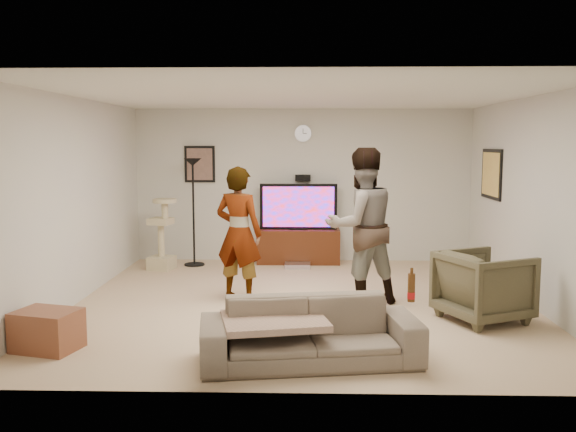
{
  "coord_description": "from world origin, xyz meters",
  "views": [
    {
      "loc": [
        0.02,
        -7.35,
        1.95
      ],
      "look_at": [
        -0.18,
        0.2,
        1.05
      ],
      "focal_mm": 38.28,
      "sensor_mm": 36.0,
      "label": 1
    }
  ],
  "objects_px": {
    "person_right": "(361,226)",
    "sofa": "(310,332)",
    "tv_stand": "(298,246)",
    "side_table": "(47,330)",
    "cat_tree": "(161,234)",
    "armchair": "(484,286)",
    "beer_bottle": "(411,288)",
    "person_left": "(239,233)",
    "floor_lamp": "(193,213)",
    "tv": "(298,207)"
  },
  "relations": [
    {
      "from": "person_right",
      "to": "sofa",
      "type": "distance_m",
      "value": 2.28
    },
    {
      "from": "tv_stand",
      "to": "side_table",
      "type": "height_order",
      "value": "tv_stand"
    },
    {
      "from": "cat_tree",
      "to": "side_table",
      "type": "xyz_separation_m",
      "value": [
        -0.22,
        -3.74,
        -0.36
      ]
    },
    {
      "from": "sofa",
      "to": "person_right",
      "type": "bearing_deg",
      "value": 64.64
    },
    {
      "from": "sofa",
      "to": "armchair",
      "type": "height_order",
      "value": "armchair"
    },
    {
      "from": "person_right",
      "to": "side_table",
      "type": "xyz_separation_m",
      "value": [
        -3.11,
        -1.81,
        -0.76
      ]
    },
    {
      "from": "tv_stand",
      "to": "beer_bottle",
      "type": "relative_size",
      "value": 5.34
    },
    {
      "from": "sofa",
      "to": "beer_bottle",
      "type": "relative_size",
      "value": 7.71
    },
    {
      "from": "cat_tree",
      "to": "tv_stand",
      "type": "bearing_deg",
      "value": 14.85
    },
    {
      "from": "person_left",
      "to": "person_right",
      "type": "bearing_deg",
      "value": -164.59
    },
    {
      "from": "person_left",
      "to": "armchair",
      "type": "distance_m",
      "value": 2.95
    },
    {
      "from": "cat_tree",
      "to": "person_right",
      "type": "relative_size",
      "value": 0.58
    },
    {
      "from": "person_left",
      "to": "side_table",
      "type": "xyz_separation_m",
      "value": [
        -1.61,
        -1.95,
        -0.64
      ]
    },
    {
      "from": "cat_tree",
      "to": "person_left",
      "type": "distance_m",
      "value": 2.29
    },
    {
      "from": "cat_tree",
      "to": "sofa",
      "type": "distance_m",
      "value": 4.62
    },
    {
      "from": "cat_tree",
      "to": "person_right",
      "type": "distance_m",
      "value": 3.5
    },
    {
      "from": "sofa",
      "to": "armchair",
      "type": "bearing_deg",
      "value": 26.84
    },
    {
      "from": "beer_bottle",
      "to": "side_table",
      "type": "height_order",
      "value": "beer_bottle"
    },
    {
      "from": "tv_stand",
      "to": "person_right",
      "type": "bearing_deg",
      "value": -72.5
    },
    {
      "from": "floor_lamp",
      "to": "side_table",
      "type": "height_order",
      "value": "floor_lamp"
    },
    {
      "from": "tv_stand",
      "to": "cat_tree",
      "type": "relative_size",
      "value": 1.21
    },
    {
      "from": "person_right",
      "to": "armchair",
      "type": "distance_m",
      "value": 1.58
    },
    {
      "from": "beer_bottle",
      "to": "side_table",
      "type": "bearing_deg",
      "value": 175.37
    },
    {
      "from": "tv_stand",
      "to": "floor_lamp",
      "type": "xyz_separation_m",
      "value": [
        -1.66,
        -0.24,
        0.57
      ]
    },
    {
      "from": "person_right",
      "to": "armchair",
      "type": "height_order",
      "value": "person_right"
    },
    {
      "from": "cat_tree",
      "to": "beer_bottle",
      "type": "height_order",
      "value": "cat_tree"
    },
    {
      "from": "cat_tree",
      "to": "person_left",
      "type": "height_order",
      "value": "person_left"
    },
    {
      "from": "tv_stand",
      "to": "sofa",
      "type": "distance_m",
      "value": 4.58
    },
    {
      "from": "beer_bottle",
      "to": "side_table",
      "type": "distance_m",
      "value": 3.41
    },
    {
      "from": "tv",
      "to": "floor_lamp",
      "type": "distance_m",
      "value": 1.68
    },
    {
      "from": "tv",
      "to": "side_table",
      "type": "distance_m",
      "value": 4.95
    },
    {
      "from": "cat_tree",
      "to": "sofa",
      "type": "relative_size",
      "value": 0.57
    },
    {
      "from": "floor_lamp",
      "to": "tv_stand",
      "type": "bearing_deg",
      "value": 8.08
    },
    {
      "from": "person_left",
      "to": "side_table",
      "type": "distance_m",
      "value": 2.61
    },
    {
      "from": "cat_tree",
      "to": "armchair",
      "type": "height_order",
      "value": "cat_tree"
    },
    {
      "from": "tv",
      "to": "armchair",
      "type": "bearing_deg",
      "value": -57.37
    },
    {
      "from": "cat_tree",
      "to": "person_left",
      "type": "relative_size",
      "value": 0.66
    },
    {
      "from": "floor_lamp",
      "to": "cat_tree",
      "type": "xyz_separation_m",
      "value": [
        -0.45,
        -0.32,
        -0.3
      ]
    },
    {
      "from": "person_right",
      "to": "beer_bottle",
      "type": "height_order",
      "value": "person_right"
    },
    {
      "from": "cat_tree",
      "to": "armchair",
      "type": "relative_size",
      "value": 1.3
    },
    {
      "from": "side_table",
      "to": "person_left",
      "type": "bearing_deg",
      "value": 50.33
    },
    {
      "from": "cat_tree",
      "to": "beer_bottle",
      "type": "relative_size",
      "value": 4.42
    },
    {
      "from": "person_left",
      "to": "armchair",
      "type": "xyz_separation_m",
      "value": [
        2.78,
        -0.87,
        -0.45
      ]
    },
    {
      "from": "person_left",
      "to": "armchair",
      "type": "height_order",
      "value": "person_left"
    },
    {
      "from": "floor_lamp",
      "to": "side_table",
      "type": "distance_m",
      "value": 4.17
    },
    {
      "from": "cat_tree",
      "to": "person_left",
      "type": "xyz_separation_m",
      "value": [
        1.4,
        -1.8,
        0.28
      ]
    },
    {
      "from": "person_left",
      "to": "person_right",
      "type": "distance_m",
      "value": 1.51
    },
    {
      "from": "person_left",
      "to": "sofa",
      "type": "distance_m",
      "value": 2.44
    },
    {
      "from": "sofa",
      "to": "side_table",
      "type": "distance_m",
      "value": 2.49
    },
    {
      "from": "person_left",
      "to": "sofa",
      "type": "relative_size",
      "value": 0.86
    }
  ]
}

